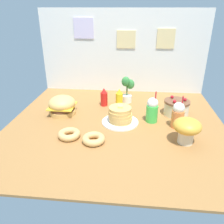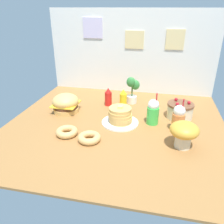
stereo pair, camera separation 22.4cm
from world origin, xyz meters
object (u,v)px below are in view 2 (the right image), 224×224
(layer_cake, at_px, (180,111))
(donut_pink_glaze, at_px, (67,132))
(pancake_stack, at_px, (120,117))
(mustard_bottle, at_px, (123,99))
(cream_soda_cup, at_px, (153,112))
(potted_plant, at_px, (132,89))
(mushroom_stool, at_px, (184,132))
(orange_float_cup, at_px, (178,119))
(ketchup_bottle, at_px, (108,97))
(donut_chocolate, at_px, (89,138))
(burger, at_px, (66,103))

(layer_cake, xyz_separation_m, donut_pink_glaze, (-1.02, -0.58, -0.05))
(pancake_stack, bearing_deg, mustard_bottle, 96.15)
(cream_soda_cup, bearing_deg, potted_plant, 118.85)
(layer_cake, distance_m, mushroom_stool, 0.56)
(mustard_bottle, relative_size, donut_pink_glaze, 1.08)
(potted_plant, relative_size, mushroom_stool, 1.39)
(cream_soda_cup, distance_m, orange_float_cup, 0.26)
(donut_pink_glaze, distance_m, potted_plant, 1.02)
(cream_soda_cup, bearing_deg, mustard_bottle, 135.78)
(ketchup_bottle, distance_m, donut_chocolate, 0.81)
(layer_cake, distance_m, donut_chocolate, 1.01)
(pancake_stack, bearing_deg, ketchup_bottle, 117.33)
(burger, height_order, cream_soda_cup, cream_soda_cup)
(mustard_bottle, distance_m, cream_soda_cup, 0.50)
(burger, xyz_separation_m, potted_plant, (0.68, 0.41, 0.08))
(donut_pink_glaze, xyz_separation_m, mushroom_stool, (1.02, 0.02, 0.11))
(burger, xyz_separation_m, mushroom_stool, (1.22, -0.46, 0.04))
(ketchup_bottle, height_order, potted_plant, potted_plant)
(burger, height_order, orange_float_cup, orange_float_cup)
(burger, bearing_deg, potted_plant, 31.19)
(mustard_bottle, distance_m, donut_pink_glaze, 0.84)
(pancake_stack, xyz_separation_m, cream_soda_cup, (0.31, 0.07, 0.05))
(burger, relative_size, potted_plant, 0.87)
(layer_cake, relative_size, donut_chocolate, 1.34)
(orange_float_cup, height_order, mushroom_stool, orange_float_cup)
(orange_float_cup, bearing_deg, burger, 171.27)
(mustard_bottle, xyz_separation_m, donut_chocolate, (-0.16, -0.80, -0.07))
(donut_pink_glaze, xyz_separation_m, potted_plant, (0.48, 0.89, 0.14))
(orange_float_cup, bearing_deg, donut_pink_glaze, -163.53)
(ketchup_bottle, relative_size, mustard_bottle, 1.00)
(cream_soda_cup, relative_size, potted_plant, 0.98)
(donut_pink_glaze, distance_m, mushroom_stool, 1.02)
(pancake_stack, bearing_deg, donut_pink_glaze, -143.13)
(cream_soda_cup, xyz_separation_m, potted_plant, (-0.27, 0.49, 0.05))
(mustard_bottle, relative_size, orange_float_cup, 0.67)
(orange_float_cup, height_order, potted_plant, potted_plant)
(cream_soda_cup, bearing_deg, burger, 175.03)
(pancake_stack, bearing_deg, layer_cake, 23.36)
(pancake_stack, distance_m, cream_soda_cup, 0.33)
(donut_chocolate, bearing_deg, mushroom_stool, 5.34)
(orange_float_cup, bearing_deg, layer_cake, 83.35)
(potted_plant, bearing_deg, ketchup_bottle, -152.61)
(pancake_stack, relative_size, orange_float_cup, 1.13)
(ketchup_bottle, bearing_deg, layer_cake, -12.01)
(donut_chocolate, height_order, mushroom_stool, mushroom_stool)
(ketchup_bottle, distance_m, mustard_bottle, 0.17)
(layer_cake, height_order, donut_pink_glaze, layer_cake)
(ketchup_bottle, xyz_separation_m, donut_chocolate, (0.02, -0.81, -0.07))
(burger, bearing_deg, donut_chocolate, -50.74)
(donut_pink_glaze, height_order, mushroom_stool, mushroom_stool)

